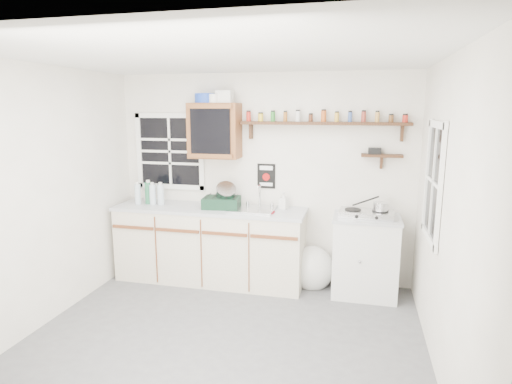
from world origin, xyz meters
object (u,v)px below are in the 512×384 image
main_cabinet (210,244)px  spice_shelf (323,122)px  right_cabinet (365,256)px  dish_rack (223,199)px  hotplate (366,214)px  upper_cabinet (215,131)px

main_cabinet → spice_shelf: bearing=9.3°
right_cabinet → dish_rack: dish_rack is taller
main_cabinet → right_cabinet: bearing=0.8°
spice_shelf → hotplate: 1.13m
spice_shelf → hotplate: (0.52, -0.21, -0.98)m
main_cabinet → right_cabinet: (1.83, 0.03, -0.01)m
upper_cabinet → hotplate: size_ratio=1.08×
main_cabinet → dish_rack: dish_rack is taller
spice_shelf → dish_rack: (-1.14, -0.19, -0.91)m
spice_shelf → dish_rack: 1.47m
hotplate → right_cabinet: bearing=67.9°
upper_cabinet → dish_rack: (0.13, -0.12, -0.80)m
dish_rack → spice_shelf: bearing=3.1°
upper_cabinet → spice_shelf: (1.27, 0.07, 0.11)m
main_cabinet → dish_rack: size_ratio=5.05×
right_cabinet → hotplate: 0.49m
main_cabinet → hotplate: size_ratio=3.84×
spice_shelf → main_cabinet: bearing=-170.7°
right_cabinet → dish_rack: size_ratio=1.99×
right_cabinet → spice_shelf: 1.58m
main_cabinet → spice_shelf: 1.98m
upper_cabinet → spice_shelf: 1.27m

